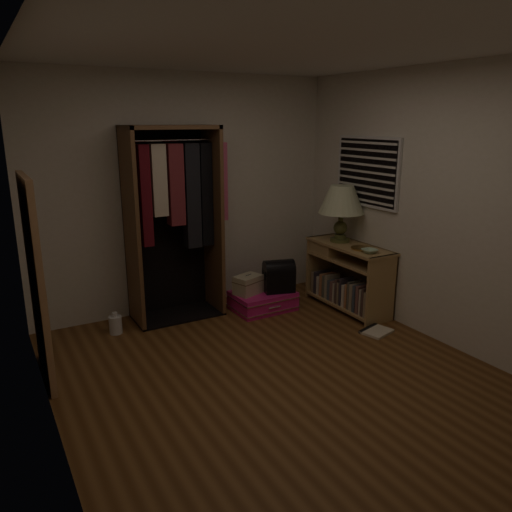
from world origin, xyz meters
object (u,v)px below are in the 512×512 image
pink_suitcase (263,300)px  table_lamp (342,201)px  train_case (248,284)px  floor_mirror (36,281)px  white_jug (116,324)px  open_wardrobe (177,206)px  black_bag (279,275)px  console_bookshelf (345,275)px

pink_suitcase → table_lamp: 1.44m
train_case → table_lamp: table_lamp is taller
floor_mirror → white_jug: (0.73, 0.60, -0.75)m
open_wardrobe → black_bag: (1.03, -0.40, -0.81)m
pink_suitcase → floor_mirror: bearing=-170.6°
console_bookshelf → table_lamp: size_ratio=1.68×
open_wardrobe → white_jug: size_ratio=9.09×
open_wardrobe → train_case: (0.69, -0.30, -0.90)m
console_bookshelf → open_wardrobe: size_ratio=0.55×
floor_mirror → black_bag: size_ratio=4.40×
open_wardrobe → pink_suitcase: (0.86, -0.33, -1.11)m
pink_suitcase → table_lamp: (0.88, -0.25, 1.11)m
train_case → white_jug: (-1.46, 0.13, -0.22)m
floor_mirror → black_bag: bearing=8.2°
train_case → open_wardrobe: bearing=137.8°
console_bookshelf → table_lamp: table_lamp is taller
pink_suitcase → white_jug: white_jug is taller
white_jug → black_bag: bearing=-7.4°
pink_suitcase → open_wardrobe: bearing=157.9°
open_wardrobe → train_case: size_ratio=5.68×
console_bookshelf → table_lamp: bearing=87.9°
train_case → table_lamp: (1.05, -0.29, 0.90)m
pink_suitcase → train_case: 0.27m
black_bag → table_lamp: bearing=1.1°
open_wardrobe → white_jug: 1.37m
table_lamp → open_wardrobe: bearing=161.4°
pink_suitcase → black_bag: black_bag is taller
table_lamp → pink_suitcase: bearing=163.8°
table_lamp → train_case: bearing=164.8°
floor_mirror → train_case: bearing=12.0°
black_bag → white_jug: (-1.80, 0.23, -0.31)m
black_bag → floor_mirror: bearing=-156.2°
floor_mirror → open_wardrobe: bearing=27.0°
train_case → black_bag: size_ratio=0.93×
open_wardrobe → table_lamp: (1.74, -0.58, 0.00)m
floor_mirror → table_lamp: floor_mirror is taller
open_wardrobe → black_bag: 1.37m
console_bookshelf → open_wardrobe: (-1.73, 0.72, 0.83)m
pink_suitcase → black_bag: (0.17, -0.07, 0.30)m
pink_suitcase → train_case: train_case is taller
pink_suitcase → table_lamp: table_lamp is taller
console_bookshelf → pink_suitcase: console_bookshelf is taller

